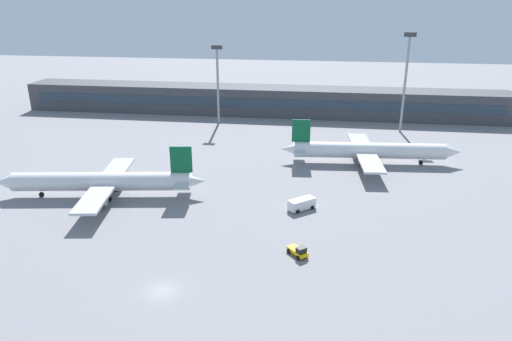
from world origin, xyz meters
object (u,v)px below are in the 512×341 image
floodlight_tower_east (406,76)px  service_van_white (302,204)px  airplane_mid (370,151)px  airplane_near (100,182)px  floodlight_tower_west (218,79)px  baggage_tug_yellow (298,251)px

floodlight_tower_east → service_van_white: bearing=-114.0°
airplane_mid → service_van_white: size_ratio=8.00×
airplane_near → floodlight_tower_west: bearing=79.6°
airplane_near → baggage_tug_yellow: airplane_near is taller
service_van_white → baggage_tug_yellow: bearing=-88.8°
airplane_mid → service_van_white: 31.62m
airplane_near → floodlight_tower_west: size_ratio=1.76×
airplane_near → baggage_tug_yellow: size_ratio=11.22×
airplane_near → airplane_mid: size_ratio=0.98×
service_van_white → floodlight_tower_west: (-28.68, 59.80, 12.66)m
airplane_mid → service_van_white: bearing=-117.5°
service_van_white → floodlight_tower_west: floodlight_tower_west is taller
airplane_near → baggage_tug_yellow: bearing=-23.6°
airplane_near → floodlight_tower_west: floodlight_tower_west is taller
service_van_white → floodlight_tower_east: 64.80m
floodlight_tower_east → floodlight_tower_west: bearing=177.7°
floodlight_tower_west → baggage_tug_yellow: bearing=-69.3°
floodlight_tower_west → floodlight_tower_east: (54.37, -2.21, 2.25)m
baggage_tug_yellow → floodlight_tower_west: bearing=110.7°
airplane_near → floodlight_tower_east: 87.62m
airplane_mid → floodlight_tower_west: size_ratio=1.79×
airplane_near → airplane_mid: 60.69m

